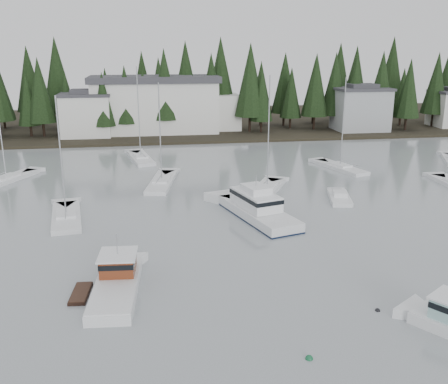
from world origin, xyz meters
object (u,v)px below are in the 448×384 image
object	(u,v)px
sailboat_9	(340,168)
harbor_inn	(166,105)
sailboat_4	(267,189)
sailboat_10	(67,219)
sailboat_5	(7,181)
sailboat_8	(141,159)
lobster_boat_brown	(115,284)
cabin_cruiser_center	(257,210)
sailboat_2	(162,183)
runabout_1	(339,199)
house_west	(86,114)
house_east_a	(361,108)

from	to	relation	value
sailboat_9	harbor_inn	bearing A→B (deg)	16.86
sailboat_4	sailboat_10	distance (m)	23.71
sailboat_5	sailboat_8	world-z (taller)	sailboat_8
harbor_inn	sailboat_9	size ratio (longest dim) A/B	2.20
lobster_boat_brown	sailboat_8	bearing A→B (deg)	2.12
cabin_cruiser_center	sailboat_2	size ratio (longest dim) A/B	0.93
sailboat_2	runabout_1	distance (m)	22.14
house_west	sailboat_5	bearing A→B (deg)	-102.77
sailboat_2	sailboat_4	distance (m)	13.44
sailboat_8	sailboat_4	bearing A→B (deg)	-152.88
cabin_cruiser_center	sailboat_8	xyz separation A→B (m)	(-11.90, 29.34, -0.67)
runabout_1	house_east_a	bearing A→B (deg)	-11.83
lobster_boat_brown	sailboat_4	size ratio (longest dim) A/B	0.64
cabin_cruiser_center	lobster_boat_brown	bearing A→B (deg)	120.43
cabin_cruiser_center	sailboat_4	bearing A→B (deg)	-35.31
sailboat_2	house_east_a	bearing A→B (deg)	-39.36
harbor_inn	runabout_1	size ratio (longest dim) A/B	4.77
harbor_inn	sailboat_5	xyz separation A→B (m)	(-22.08, -34.37, -5.71)
cabin_cruiser_center	sailboat_5	bearing A→B (deg)	40.97
harbor_inn	sailboat_4	size ratio (longest dim) A/B	2.08
sailboat_10	house_east_a	bearing A→B (deg)	-55.97
sailboat_10	sailboat_9	bearing A→B (deg)	-73.30
house_west	runabout_1	xyz separation A→B (m)	(32.49, -45.35, -4.52)
harbor_inn	sailboat_10	xyz separation A→B (m)	(-12.25, -50.79, -5.71)
sailboat_4	sailboat_2	bearing A→B (deg)	97.10
sailboat_5	sailboat_10	bearing A→B (deg)	-123.52
harbor_inn	sailboat_5	bearing A→B (deg)	-122.71
sailboat_5	house_west	bearing A→B (deg)	12.82
harbor_inn	sailboat_5	size ratio (longest dim) A/B	2.24
runabout_1	sailboat_9	bearing A→B (deg)	-7.68
runabout_1	sailboat_4	bearing A→B (deg)	67.75
house_west	sailboat_4	size ratio (longest dim) A/B	0.67
sailboat_2	sailboat_5	size ratio (longest dim) A/B	1.00
harbor_inn	runabout_1	distance (m)	52.03
lobster_boat_brown	cabin_cruiser_center	bearing A→B (deg)	-39.32
sailboat_10	harbor_inn	bearing A→B (deg)	-21.74
runabout_1	cabin_cruiser_center	bearing A→B (deg)	126.90
lobster_boat_brown	sailboat_10	size ratio (longest dim) A/B	0.70
sailboat_8	sailboat_9	world-z (taller)	sailboat_8
sailboat_4	sailboat_8	world-z (taller)	sailboat_8
sailboat_9	runabout_1	xyz separation A→B (m)	(-5.71, -14.33, 0.06)
house_west	sailboat_8	xyz separation A→B (m)	(10.05, -20.46, -4.58)
lobster_boat_brown	sailboat_8	size ratio (longest dim) A/B	0.62
house_east_a	harbor_inn	bearing A→B (deg)	173.64
sailboat_5	lobster_boat_brown	bearing A→B (deg)	-129.14
house_west	house_east_a	size ratio (longest dim) A/B	0.90
sailboat_5	runabout_1	distance (m)	42.04
sailboat_4	house_east_a	bearing A→B (deg)	-8.18
sailboat_8	harbor_inn	bearing A→B (deg)	-22.61
sailboat_8	lobster_boat_brown	bearing A→B (deg)	167.21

